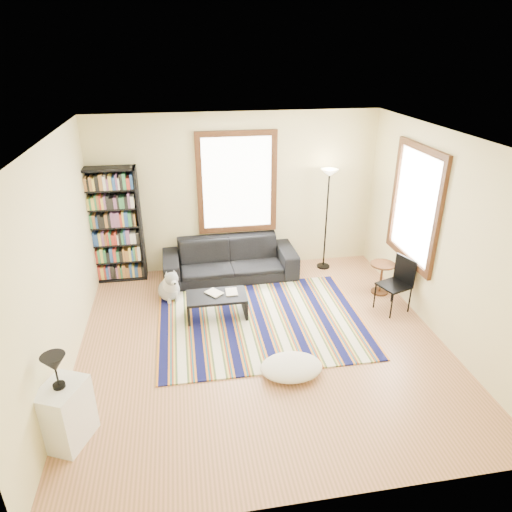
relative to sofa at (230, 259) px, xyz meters
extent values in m
cube|color=tan|center=(0.20, -2.05, -0.39)|extent=(5.00, 5.00, 0.10)
cube|color=white|center=(0.20, -2.05, 2.51)|extent=(5.00, 5.00, 0.10)
cube|color=#D0C18C|center=(0.20, 0.50, 1.06)|extent=(5.00, 0.10, 2.80)
cube|color=#D0C18C|center=(0.20, -4.60, 1.06)|extent=(5.00, 0.10, 2.80)
cube|color=#D0C18C|center=(-2.35, -2.05, 1.06)|extent=(0.10, 5.00, 2.80)
cube|color=#D0C18C|center=(2.75, -2.05, 1.06)|extent=(0.10, 5.00, 2.80)
cube|color=white|center=(0.20, 0.42, 1.26)|extent=(1.20, 0.06, 1.60)
cube|color=white|center=(2.67, -1.25, 1.26)|extent=(0.06, 1.20, 1.60)
cube|color=#0C0E3D|center=(0.28, -1.54, -0.33)|extent=(3.03, 2.43, 0.02)
imported|color=black|center=(0.00, 0.00, 0.00)|extent=(0.96, 2.35, 0.68)
cube|color=black|center=(-1.92, 0.27, 0.66)|extent=(0.90, 0.30, 2.00)
cube|color=black|center=(-0.36, -1.27, -0.16)|extent=(0.99, 0.69, 0.36)
imported|color=beige|center=(-0.46, -1.27, 0.03)|extent=(0.31, 0.30, 0.02)
imported|color=beige|center=(-0.21, -1.22, 0.03)|extent=(0.18, 0.24, 0.02)
ellipsoid|color=beige|center=(0.45, -2.78, -0.24)|extent=(0.88, 0.72, 0.20)
cylinder|color=#432410|center=(2.40, -1.00, -0.07)|extent=(0.41, 0.41, 0.54)
cube|color=black|center=(2.35, -1.54, 0.09)|extent=(0.53, 0.52, 0.86)
cube|color=white|center=(-2.10, -3.42, 0.01)|extent=(0.55, 0.61, 0.70)
camera|label=1|loc=(-0.77, -7.25, 3.45)|focal=32.00mm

